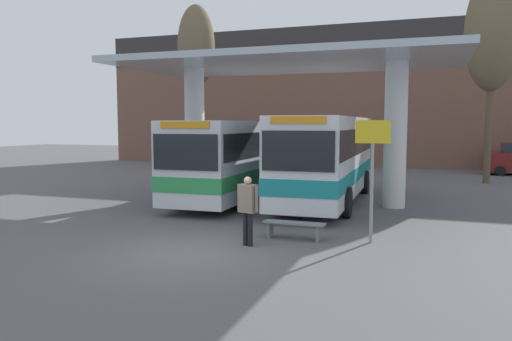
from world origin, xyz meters
name	(u,v)px	position (x,y,z in m)	size (l,w,h in m)	color
ground_plane	(192,253)	(0.00, 0.00, 0.00)	(100.00, 100.00, 0.00)	#565456
townhouse_backdrop	(355,84)	(0.00, 25.85, 5.96)	(40.00, 0.58, 10.24)	brown
station_canopy	(288,81)	(0.00, 8.49, 4.83)	(13.27, 6.92, 5.67)	silver
transit_bus_left_bay	(240,155)	(-2.26, 8.97, 1.80)	(2.98, 10.70, 3.24)	silver
transit_bus_center_bay	(328,155)	(1.51, 8.99, 1.89)	(2.91, 10.66, 3.39)	silver
waiting_bench_near_pillar	(294,227)	(1.97, 2.23, 0.34)	(1.71, 0.44, 0.46)	slate
info_sign_platform	(372,156)	(3.99, 2.52, 2.29)	(0.90, 0.09, 3.23)	gray
pedestrian_waiting	(248,204)	(1.05, 1.10, 1.10)	(0.66, 0.39, 1.80)	black
poplar_tree_behind_left	(492,33)	(8.16, 17.95, 7.74)	(2.75, 2.75, 10.84)	brown
poplar_tree_behind_right	(196,48)	(-8.51, 17.56, 7.78)	(2.29, 2.29, 10.42)	brown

